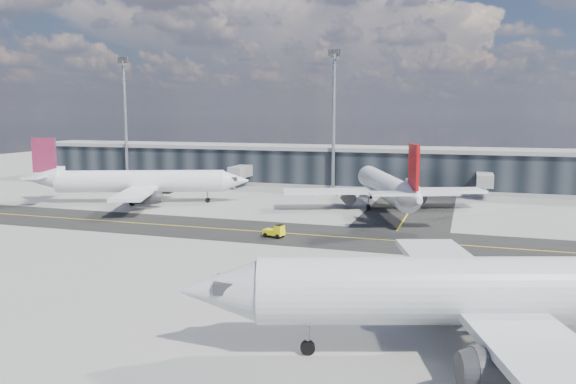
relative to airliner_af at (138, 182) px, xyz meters
name	(u,v)px	position (x,y,z in m)	size (l,w,h in m)	color
ground	(247,237)	(29.37, -20.41, -3.88)	(300.00, 300.00, 0.00)	gray
taxiway_lanes	(300,224)	(33.28, -9.67, -3.87)	(180.00, 63.00, 0.03)	black
terminal_concourse	(341,168)	(29.41, 34.53, 0.21)	(152.00, 19.80, 8.80)	black
floodlight_masts	(334,115)	(29.37, 27.59, 11.73)	(102.50, 0.70, 28.90)	gray
airliner_af	(138,182)	(0.00, 0.00, 0.00)	(38.35, 33.15, 11.74)	white
airliner_redtail	(386,187)	(43.46, 6.16, 0.04)	(33.47, 38.72, 11.87)	white
airliner_near	(520,292)	(59.93, -48.02, 0.48)	(43.50, 37.52, 13.18)	silver
baggage_tug	(276,231)	(32.92, -19.36, -3.01)	(2.98, 1.97, 1.72)	yellow
service_van	(409,192)	(45.58, 23.59, -3.14)	(2.43, 5.27, 1.46)	white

